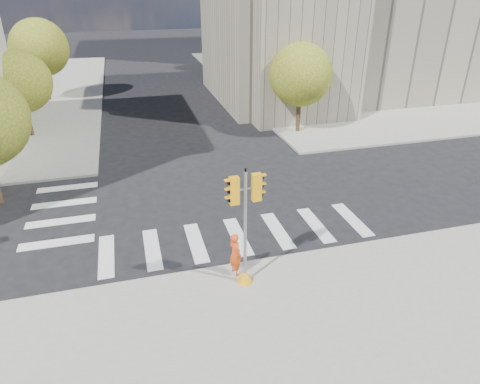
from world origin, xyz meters
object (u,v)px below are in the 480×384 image
at_px(traffic_signal, 245,238).
at_px(photographer, 235,254).
at_px(lamp_near, 287,57).
at_px(lamp_far, 238,35).

xyz_separation_m(traffic_signal, photographer, (-0.20, 0.57, -1.02)).
relative_size(lamp_near, lamp_far, 1.00).
relative_size(traffic_signal, photographer, 2.61).
height_order(traffic_signal, photographer, traffic_signal).
relative_size(lamp_far, photographer, 4.82).
bearing_deg(traffic_signal, photographer, 105.19).
bearing_deg(lamp_near, lamp_far, 90.00).
relative_size(lamp_near, traffic_signal, 1.84).
distance_m(lamp_near, photographer, 20.92).
xyz_separation_m(lamp_near, photographer, (-8.89, -18.60, -3.59)).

